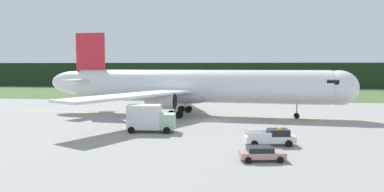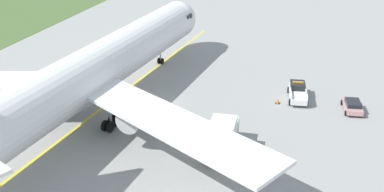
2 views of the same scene
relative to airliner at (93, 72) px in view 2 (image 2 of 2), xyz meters
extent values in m
plane|color=gray|center=(3.79, -5.48, -5.00)|extent=(320.00, 320.00, 0.00)
cube|color=yellow|center=(0.49, -0.04, -4.99)|extent=(69.59, 6.16, 0.01)
cylinder|color=silver|center=(0.49, -0.04, 0.15)|extent=(43.95, 9.26, 5.61)
ellipsoid|color=silver|center=(23.35, -1.97, 0.15)|extent=(6.62, 6.11, 5.61)
ellipsoid|color=#ADB0C1|center=(-1.69, 0.14, -1.40)|extent=(11.64, 6.81, 3.09)
cube|color=black|center=(22.03, -1.86, 1.13)|extent=(2.24, 5.46, 0.70)
cylinder|color=#B7B7B7|center=(-3.26, 8.03, -1.77)|extent=(4.64, 2.90, 2.54)
cylinder|color=black|center=(-1.00, 7.84, -1.77)|extent=(0.32, 2.33, 2.33)
cube|color=silver|center=(-7.59, -12.13, -0.55)|extent=(15.23, 22.93, 0.35)
cylinder|color=#B7B7B7|center=(-4.56, -7.37, -1.77)|extent=(4.64, 2.90, 2.54)
cylinder|color=black|center=(-2.30, -7.56, -1.77)|extent=(0.32, 2.33, 2.33)
cylinder|color=gray|center=(17.01, -1.43, -3.38)|extent=(0.20, 0.20, 2.34)
cylinder|color=black|center=(17.03, -1.17, -4.55)|extent=(0.92, 0.29, 0.90)
cylinder|color=black|center=(16.99, -1.69, -4.55)|extent=(0.92, 0.29, 0.90)
cylinder|color=gray|center=(-2.38, 3.86, -3.23)|extent=(0.28, 0.28, 2.34)
cylinder|color=black|center=(-1.71, 3.45, -4.40)|extent=(1.22, 0.40, 1.20)
cylinder|color=black|center=(-1.65, 4.15, -4.40)|extent=(1.22, 0.40, 1.20)
cylinder|color=black|center=(-3.10, 3.57, -4.40)|extent=(1.22, 0.40, 1.20)
cylinder|color=black|center=(-3.04, 4.27, -4.40)|extent=(1.22, 0.40, 1.20)
cylinder|color=gray|center=(-2.99, -3.41, -3.23)|extent=(0.28, 0.28, 2.34)
cylinder|color=black|center=(-2.26, -3.12, -4.40)|extent=(1.22, 0.40, 1.20)
cylinder|color=black|center=(-2.32, -3.82, -4.40)|extent=(1.22, 0.40, 1.20)
cylinder|color=black|center=(-3.66, -3.00, -4.40)|extent=(1.22, 0.40, 1.20)
cylinder|color=black|center=(-3.72, -3.70, -4.40)|extent=(1.22, 0.40, 1.20)
cube|color=white|center=(10.66, -22.04, -4.27)|extent=(5.63, 2.77, 0.70)
cube|color=black|center=(11.62, -21.89, -3.57)|extent=(2.41, 2.11, 0.70)
cube|color=white|center=(9.24, -21.33, -3.69)|extent=(2.57, 0.50, 0.45)
cube|color=white|center=(9.52, -23.15, -3.69)|extent=(2.57, 0.50, 0.45)
cube|color=orange|center=(11.62, -21.89, -3.14)|extent=(0.41, 1.38, 0.16)
cylinder|color=black|center=(12.31, -20.77, -4.62)|extent=(0.79, 0.36, 0.76)
cylinder|color=black|center=(12.63, -22.74, -4.62)|extent=(0.79, 0.36, 0.76)
cylinder|color=black|center=(8.69, -21.34, -4.62)|extent=(0.79, 0.36, 0.76)
cylinder|color=black|center=(9.00, -23.31, -4.62)|extent=(0.79, 0.36, 0.76)
cube|color=#ABC7B0|center=(-1.79, -15.95, -3.55)|extent=(2.08, 2.54, 2.00)
cube|color=white|center=(-4.85, -16.18, -2.99)|extent=(4.41, 2.72, 3.12)
cylinder|color=#99999E|center=(-4.01, -16.12, -4.64)|extent=(0.78, 0.16, 1.04)
cylinder|color=#99999E|center=(-5.70, -16.25, -4.64)|extent=(0.78, 0.16, 1.04)
cylinder|color=black|center=(-1.89, -14.75, -4.55)|extent=(0.92, 0.33, 0.90)
cylinder|color=black|center=(-1.70, -17.14, -4.55)|extent=(0.92, 0.33, 0.90)
cylinder|color=black|center=(-6.42, -15.10, -4.55)|extent=(0.92, 0.33, 0.90)
cylinder|color=black|center=(-6.24, -17.50, -4.55)|extent=(0.92, 0.33, 0.90)
cube|color=tan|center=(9.39, -28.47, -4.42)|extent=(4.34, 2.45, 0.55)
cube|color=black|center=(9.19, -28.51, -3.92)|extent=(2.52, 1.94, 0.45)
cylinder|color=black|center=(10.66, -27.33, -4.70)|extent=(0.62, 0.27, 0.60)
cylinder|color=black|center=(10.95, -29.15, -4.70)|extent=(0.62, 0.27, 0.60)
cylinder|color=black|center=(7.82, -27.80, -4.70)|extent=(0.62, 0.27, 0.60)
cylinder|color=black|center=(8.12, -29.62, -4.70)|extent=(0.62, 0.27, 0.60)
cube|color=black|center=(8.70, -19.90, -4.98)|extent=(0.53, 0.53, 0.03)
cone|color=orange|center=(8.70, -19.90, -4.65)|extent=(0.41, 0.41, 0.64)
camera|label=1|loc=(6.89, -60.49, 3.64)|focal=32.85mm
camera|label=2|loc=(-41.08, -24.59, 18.85)|focal=41.80mm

